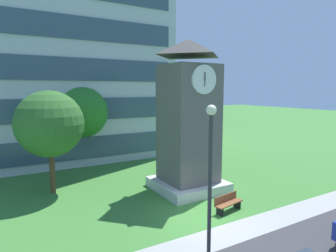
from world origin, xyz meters
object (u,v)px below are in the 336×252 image
Objects in this scene: clock_tower at (188,125)px; street_lamp at (210,169)px; park_bench at (228,203)px; tree_streetside at (50,124)px; tree_near_tower at (82,112)px.

street_lamp is at bearing -118.58° from clock_tower.
park_bench is 0.32× the size of street_lamp.
tree_streetside is at bearing 135.22° from park_bench.
park_bench is at bearing -90.99° from clock_tower.
clock_tower reaches higher than tree_streetside.
tree_near_tower is (3.22, 5.50, 0.20)m from tree_streetside.
tree_streetside is 0.96× the size of tree_near_tower.
park_bench is 11.38m from tree_streetside.
clock_tower reaches higher than park_bench.
tree_streetside is (-7.67, 3.65, 0.13)m from clock_tower.
street_lamp is at bearing -88.23° from tree_near_tower.
tree_streetside is at bearing -120.35° from tree_near_tower.
tree_near_tower is (-4.45, 9.14, 0.34)m from clock_tower.
tree_near_tower is at bearing 115.94° from clock_tower.
clock_tower is 10.17m from tree_near_tower.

